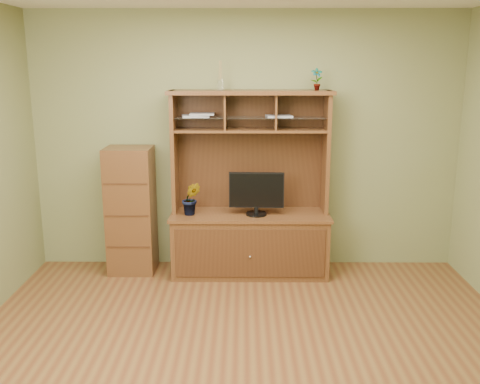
{
  "coord_description": "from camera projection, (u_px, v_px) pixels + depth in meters",
  "views": [
    {
      "loc": [
        -0.03,
        -3.62,
        2.15
      ],
      "look_at": [
        -0.06,
        1.2,
        1.0
      ],
      "focal_mm": 40.0,
      "sensor_mm": 36.0,
      "label": 1
    }
  ],
  "objects": [
    {
      "name": "top_plant",
      "position": [
        317.0,
        79.0,
        5.31
      ],
      "size": [
        0.12,
        0.08,
        0.22
      ],
      "primitive_type": "imported",
      "rotation": [
        0.0,
        0.0,
        0.04
      ],
      "color": "#2A6222",
      "rests_on": "media_hutch"
    },
    {
      "name": "reed_diffuser",
      "position": [
        220.0,
        79.0,
        5.31
      ],
      "size": [
        0.06,
        0.06,
        0.29
      ],
      "color": "silver",
      "rests_on": "media_hutch"
    },
    {
      "name": "orchid_plant",
      "position": [
        191.0,
        199.0,
        5.44
      ],
      "size": [
        0.2,
        0.16,
        0.34
      ],
      "primitive_type": "imported",
      "rotation": [
        0.0,
        0.0,
        0.06
      ],
      "color": "#385E20",
      "rests_on": "media_hutch"
    },
    {
      "name": "side_cabinet",
      "position": [
        131.0,
        210.0,
        5.6
      ],
      "size": [
        0.47,
        0.43,
        1.33
      ],
      "color": "#4B2C15",
      "rests_on": "room"
    },
    {
      "name": "room",
      "position": [
        248.0,
        183.0,
        3.71
      ],
      "size": [
        4.54,
        4.04,
        2.74
      ],
      "color": "brown",
      "rests_on": "ground"
    },
    {
      "name": "monitor",
      "position": [
        256.0,
        193.0,
        5.42
      ],
      "size": [
        0.56,
        0.22,
        0.44
      ],
      "rotation": [
        0.0,
        0.0,
        -0.04
      ],
      "color": "black",
      "rests_on": "media_hutch"
    },
    {
      "name": "media_hutch",
      "position": [
        250.0,
        224.0,
        5.59
      ],
      "size": [
        1.66,
        0.61,
        1.9
      ],
      "color": "#4B2C15",
      "rests_on": "room"
    },
    {
      "name": "magazines",
      "position": [
        225.0,
        115.0,
        5.4
      ],
      "size": [
        1.13,
        0.24,
        0.04
      ],
      "color": "#A1A1A5",
      "rests_on": "media_hutch"
    }
  ]
}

